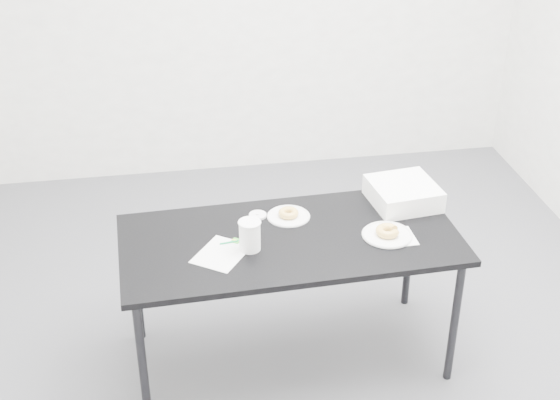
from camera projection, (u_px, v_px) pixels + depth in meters
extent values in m
plane|color=#4B4B50|center=(284.00, 338.00, 4.08)|extent=(4.00, 4.00, 0.00)
cube|color=black|center=(290.00, 240.00, 3.61)|extent=(1.59, 0.79, 0.03)
cylinder|color=black|center=(143.00, 364.00, 3.40)|extent=(0.04, 0.04, 0.69)
cylinder|color=black|center=(136.00, 283.00, 3.92)|extent=(0.04, 0.04, 0.69)
cylinder|color=black|center=(455.00, 322.00, 3.65)|extent=(0.04, 0.04, 0.69)
cylinder|color=black|center=(409.00, 251.00, 4.18)|extent=(0.04, 0.04, 0.69)
cube|color=white|center=(222.00, 254.00, 3.48)|extent=(0.30, 0.32, 0.00)
cube|color=green|center=(236.00, 241.00, 3.57)|extent=(0.06, 0.06, 0.00)
cylinder|color=#0C8749|center=(232.00, 242.00, 3.56)|extent=(0.12, 0.02, 0.01)
cube|color=white|center=(397.00, 237.00, 3.60)|extent=(0.17, 0.17, 0.00)
cylinder|color=white|center=(387.00, 235.00, 3.61)|extent=(0.24, 0.24, 0.01)
torus|color=gold|center=(388.00, 231.00, 3.60)|extent=(0.12, 0.12, 0.04)
cylinder|color=white|center=(288.00, 216.00, 3.76)|extent=(0.21, 0.21, 0.01)
torus|color=gold|center=(289.00, 213.00, 3.75)|extent=(0.12, 0.12, 0.03)
cylinder|color=white|center=(250.00, 235.00, 3.48)|extent=(0.10, 0.10, 0.14)
cylinder|color=white|center=(258.00, 215.00, 3.77)|extent=(0.08, 0.08, 0.01)
cube|color=white|center=(403.00, 193.00, 3.86)|extent=(0.35, 0.35, 0.10)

